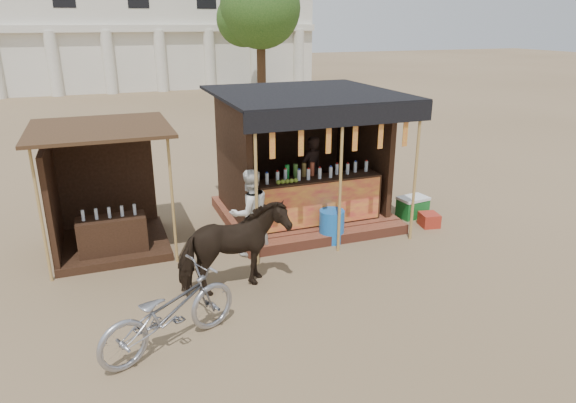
{
  "coord_description": "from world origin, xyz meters",
  "views": [
    {
      "loc": [
        -3.01,
        -6.46,
        4.15
      ],
      "look_at": [
        0.0,
        1.6,
        1.1
      ],
      "focal_mm": 32.0,
      "sensor_mm": 36.0,
      "label": 1
    }
  ],
  "objects": [
    {
      "name": "blue_barrel",
      "position": [
        1.07,
        2.0,
        0.32
      ],
      "size": [
        0.6,
        0.6,
        0.65
      ],
      "primitive_type": "cylinder",
      "rotation": [
        0.0,
        0.0,
        0.26
      ],
      "color": "blue",
      "rests_on": "ground"
    },
    {
      "name": "cow",
      "position": [
        -1.23,
        0.77,
        0.73
      ],
      "size": [
        1.84,
        1.06,
        1.47
      ],
      "primitive_type": "imported",
      "rotation": [
        0.0,
        0.0,
        1.73
      ],
      "color": "black",
      "rests_on": "ground"
    },
    {
      "name": "motorbike",
      "position": [
        -2.42,
        -0.42,
        0.54
      ],
      "size": [
        2.15,
        1.48,
        1.07
      ],
      "primitive_type": "imported",
      "rotation": [
        0.0,
        0.0,
        1.99
      ],
      "color": "gray",
      "rests_on": "ground"
    },
    {
      "name": "ground",
      "position": [
        0.0,
        0.0,
        0.0
      ],
      "size": [
        120.0,
        120.0,
        0.0
      ],
      "primitive_type": "plane",
      "color": "#846B4C",
      "rests_on": "ground"
    },
    {
      "name": "main_stall",
      "position": [
        1.01,
        3.36,
        1.02
      ],
      "size": [
        3.6,
        3.61,
        2.78
      ],
      "color": "brown",
      "rests_on": "ground"
    },
    {
      "name": "background_building",
      "position": [
        -2.0,
        29.94,
        3.98
      ],
      "size": [
        26.0,
        7.45,
        8.18
      ],
      "color": "silver",
      "rests_on": "ground"
    },
    {
      "name": "red_crate",
      "position": [
        3.36,
        2.0,
        0.14
      ],
      "size": [
        0.43,
        0.46,
        0.28
      ],
      "primitive_type": "cube",
      "rotation": [
        0.0,
        0.0,
        -0.18
      ],
      "color": "#A12A1A",
      "rests_on": "ground"
    },
    {
      "name": "cooler",
      "position": [
        3.33,
        2.6,
        0.23
      ],
      "size": [
        0.69,
        0.52,
        0.46
      ],
      "color": "#176A25",
      "rests_on": "ground"
    },
    {
      "name": "bystander",
      "position": [
        -0.59,
        2.0,
        0.82
      ],
      "size": [
        0.9,
        0.76,
        1.64
      ],
      "primitive_type": "imported",
      "rotation": [
        0.0,
        0.0,
        3.33
      ],
      "color": "white",
      "rests_on": "ground"
    },
    {
      "name": "tree",
      "position": [
        5.81,
        22.14,
        4.63
      ],
      "size": [
        4.5,
        4.4,
        7.0
      ],
      "color": "#382314",
      "rests_on": "ground"
    },
    {
      "name": "secondary_stall",
      "position": [
        -3.17,
        3.24,
        0.85
      ],
      "size": [
        2.4,
        2.4,
        2.38
      ],
      "color": "#382014",
      "rests_on": "ground"
    }
  ]
}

